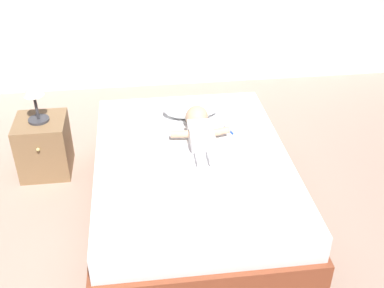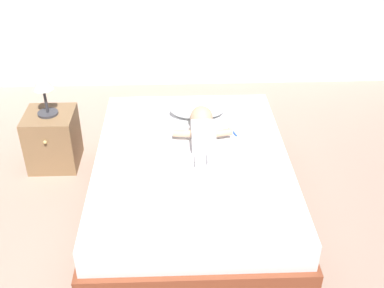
{
  "view_description": "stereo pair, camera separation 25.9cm",
  "coord_description": "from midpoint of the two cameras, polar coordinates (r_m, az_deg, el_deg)",
  "views": [
    {
      "loc": [
        -0.39,
        -2.15,
        2.44
      ],
      "look_at": [
        -0.02,
        0.73,
        0.57
      ],
      "focal_mm": 44.34,
      "sensor_mm": 36.0,
      "label": 1
    },
    {
      "loc": [
        -0.13,
        -2.17,
        2.44
      ],
      "look_at": [
        -0.02,
        0.73,
        0.57
      ],
      "focal_mm": 44.34,
      "sensor_mm": 36.0,
      "label": 2
    }
  ],
  "objects": [
    {
      "name": "baby",
      "position": [
        3.67,
        -1.09,
        1.69
      ],
      "size": [
        0.46,
        0.67,
        0.18
      ],
      "color": "white",
      "rests_on": "bed"
    },
    {
      "name": "bed",
      "position": [
        3.64,
        -2.04,
        -4.57
      ],
      "size": [
        1.48,
        2.01,
        0.47
      ],
      "color": "brown",
      "rests_on": "ground_plane"
    },
    {
      "name": "lamp",
      "position": [
        4.01,
        -20.35,
        5.85
      ],
      "size": [
        0.17,
        0.17,
        0.37
      ],
      "color": "#333338",
      "rests_on": "nightstand"
    },
    {
      "name": "toothbrush",
      "position": [
        3.8,
        2.45,
        1.72
      ],
      "size": [
        0.06,
        0.13,
        0.02
      ],
      "color": "blue",
      "rests_on": "bed"
    },
    {
      "name": "pillow",
      "position": [
        3.99,
        -1.99,
        4.21
      ],
      "size": [
        0.46,
        0.27,
        0.12
      ],
      "color": "white",
      "rests_on": "bed"
    },
    {
      "name": "nightstand",
      "position": [
        4.25,
        -19.05,
        -0.27
      ],
      "size": [
        0.41,
        0.44,
        0.5
      ],
      "color": "brown",
      "rests_on": "ground_plane"
    },
    {
      "name": "ground_plane",
      "position": [
        3.26,
        -0.35,
        -15.56
      ],
      "size": [
        8.0,
        8.0,
        0.0
      ],
      "primitive_type": "plane",
      "color": "gray"
    }
  ]
}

